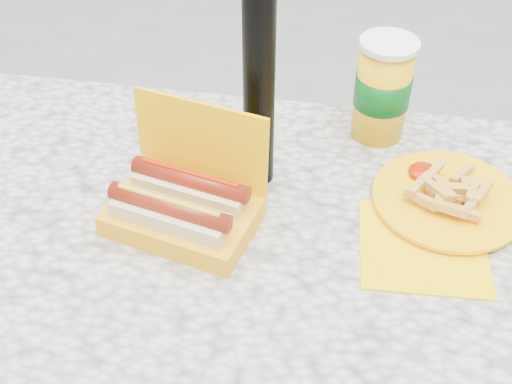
# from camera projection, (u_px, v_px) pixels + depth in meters

# --- Properties ---
(picnic_table) EXTENTS (1.20, 0.80, 0.75)m
(picnic_table) POSITION_uv_depth(u_px,v_px,m) (243.00, 287.00, 1.06)
(picnic_table) COLOR beige
(picnic_table) RESTS_ON ground
(hotdog_box) EXTENTS (0.25, 0.20, 0.18)m
(hotdog_box) POSITION_uv_depth(u_px,v_px,m) (183.00, 205.00, 0.99)
(hotdog_box) COLOR #FFB000
(hotdog_box) RESTS_ON picnic_table
(fries_plate) EXTENTS (0.26, 0.33, 0.05)m
(fries_plate) POSITION_uv_depth(u_px,v_px,m) (445.00, 202.00, 1.04)
(fries_plate) COLOR #FFCC00
(fries_plate) RESTS_ON picnic_table
(soda_cup) EXTENTS (0.10, 0.10, 0.19)m
(soda_cup) POSITION_uv_depth(u_px,v_px,m) (383.00, 89.00, 1.14)
(soda_cup) COLOR #F6B40C
(soda_cup) RESTS_ON picnic_table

